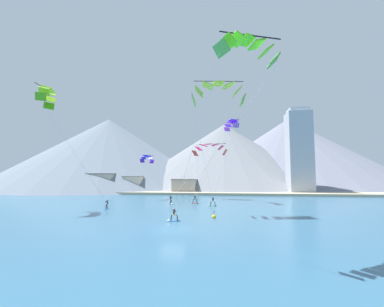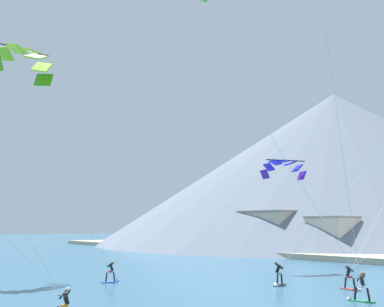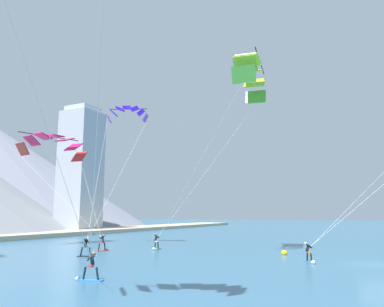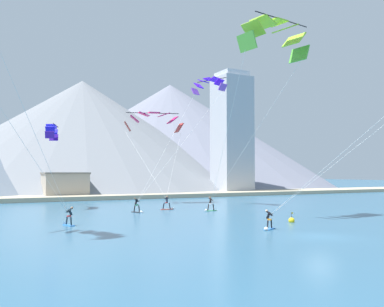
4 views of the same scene
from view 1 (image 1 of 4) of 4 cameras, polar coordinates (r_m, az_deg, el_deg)
ground_plane at (r=28.43m, az=-4.41°, el=-16.38°), size 400.00×400.00×0.00m
kitesurfer_near_lead at (r=32.98m, az=-4.36°, el=-13.98°), size 1.70×1.23×1.64m
kitesurfer_near_trail at (r=46.92m, az=-18.35°, el=-11.00°), size 0.82×1.78×1.67m
kitesurfer_mid_center at (r=48.64m, az=4.42°, el=-10.94°), size 1.78×0.66×1.76m
kitesurfer_far_left at (r=52.99m, az=0.88°, el=-10.44°), size 1.78×0.66×1.76m
kitesurfer_far_right at (r=51.68m, az=-4.71°, el=-10.56°), size 1.00×1.77×1.77m
parafoil_kite_near_lead at (r=21.09m, az=11.96°, el=21.67°), size 10.61×15.10×14.72m
parafoil_kite_near_trail at (r=49.24m, az=-29.42°, el=11.11°), size 10.88×7.17×18.71m
parafoil_kite_mid_center at (r=40.03m, az=5.80°, el=13.51°), size 8.27×11.82×18.29m
parafoil_kite_far_left at (r=63.11m, az=3.93°, el=1.21°), size 8.86×12.18×12.15m
parafoil_kite_far_right at (r=56.41m, az=8.66°, el=6.42°), size 13.66×7.59×16.21m
parafoil_kite_distant_high_outer at (r=62.71m, az=-9.93°, el=-1.01°), size 2.30×4.68×1.86m
race_marker_buoy at (r=35.44m, az=4.90°, el=-13.82°), size 0.56×0.56×1.02m
shoreline_strip at (r=78.28m, az=3.32°, el=-8.76°), size 180.00×10.00×0.70m
shore_building_harbour_front at (r=81.93m, az=-1.68°, el=-7.24°), size 7.56×6.17×4.56m
shore_building_promenade_mid at (r=90.09m, az=-19.24°, el=-6.18°), size 8.88×6.77×6.35m
shore_building_quay_east at (r=87.39m, az=-12.99°, el=-6.68°), size 6.12×4.87×5.44m
highrise_tower at (r=85.78m, az=22.67°, el=0.40°), size 7.00×7.00×26.39m
mountain_peak_west_ridge at (r=122.74m, az=7.14°, el=-0.50°), size 92.68×92.68×29.89m
mountain_peak_central_summit at (r=130.65m, az=-18.14°, el=0.13°), size 103.50×103.50×33.01m
mountain_peak_east_shoulder at (r=138.51m, az=20.56°, el=0.15°), size 106.21×106.21×34.09m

